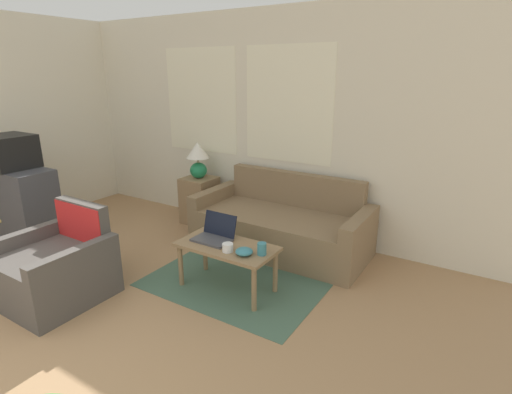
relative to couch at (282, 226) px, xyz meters
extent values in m
cube|color=silver|center=(-0.74, 0.45, 1.04)|extent=(6.07, 0.05, 2.60)
cube|color=white|center=(-1.45, 0.42, 1.29)|extent=(1.10, 0.01, 1.30)
cube|color=white|center=(-0.19, 0.42, 1.29)|extent=(1.10, 0.01, 1.30)
cube|color=#476651|center=(0.00, -0.56, -0.25)|extent=(1.62, 1.88, 0.01)
cube|color=#846B4C|center=(0.00, -0.07, -0.05)|extent=(1.64, 0.86, 0.42)
cube|color=#846B4C|center=(0.00, 0.30, 0.15)|extent=(1.64, 0.12, 0.81)
cube|color=#846B4C|center=(-0.89, -0.07, 0.03)|extent=(0.14, 0.86, 0.57)
cube|color=#846B4C|center=(0.89, -0.07, 0.03)|extent=(0.14, 0.86, 0.57)
cube|color=#514C47|center=(-1.19, -1.99, -0.04)|extent=(0.62, 0.81, 0.43)
cube|color=#514C47|center=(-1.19, -1.64, 0.14)|extent=(0.62, 0.10, 0.79)
cube|color=#514C47|center=(-1.55, -1.99, 0.02)|extent=(0.10, 0.81, 0.55)
cube|color=#514C47|center=(-0.83, -1.99, 0.02)|extent=(0.10, 0.81, 0.55)
cube|color=red|center=(-1.19, -1.69, 0.23)|extent=(0.62, 0.01, 0.57)
cube|color=#424247|center=(-2.70, -1.43, 0.18)|extent=(1.06, 0.43, 0.88)
sphere|color=tan|center=(-2.70, -1.66, 0.05)|extent=(0.04, 0.04, 0.04)
cube|color=black|center=(-2.70, -1.43, 0.80)|extent=(0.51, 0.47, 0.37)
cube|color=#937551|center=(-1.31, 0.15, 0.04)|extent=(0.39, 0.39, 0.60)
ellipsoid|color=#1E8451|center=(-1.31, 0.15, 0.44)|extent=(0.22, 0.22, 0.20)
cylinder|color=tan|center=(-1.31, 0.15, 0.58)|extent=(0.02, 0.02, 0.06)
cone|color=white|center=(-1.31, 0.15, 0.71)|extent=(0.29, 0.29, 0.20)
cube|color=#8E704C|center=(0.00, -1.06, 0.16)|extent=(0.90, 0.46, 0.03)
cylinder|color=#8E704C|center=(-0.40, -1.24, -0.06)|extent=(0.04, 0.04, 0.40)
cylinder|color=#8E704C|center=(0.40, -1.24, -0.06)|extent=(0.04, 0.04, 0.40)
cylinder|color=#8E704C|center=(-0.40, -0.88, -0.06)|extent=(0.04, 0.04, 0.40)
cylinder|color=#8E704C|center=(0.40, -0.88, -0.06)|extent=(0.04, 0.04, 0.40)
cube|color=#47474C|center=(-0.16, -1.06, 0.19)|extent=(0.35, 0.21, 0.02)
cube|color=black|center=(-0.16, -0.93, 0.30)|extent=(0.35, 0.07, 0.21)
cylinder|color=teal|center=(0.37, -1.06, 0.23)|extent=(0.08, 0.08, 0.11)
cylinder|color=white|center=(0.09, -1.16, 0.21)|extent=(0.10, 0.10, 0.07)
ellipsoid|color=teal|center=(0.24, -1.14, 0.21)|extent=(0.15, 0.15, 0.06)
camera|label=1|loc=(1.95, -3.69, 1.66)|focal=28.00mm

